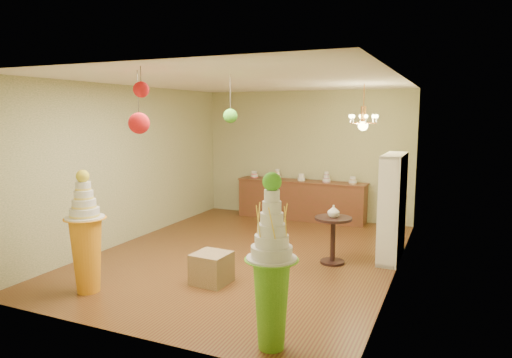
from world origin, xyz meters
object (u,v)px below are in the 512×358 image
at_px(pedestal_green, 271,280).
at_px(round_table, 333,234).
at_px(pedestal_orange, 86,244).
at_px(sideboard, 301,199).

bearing_deg(pedestal_green, round_table, 91.94).
bearing_deg(pedestal_orange, round_table, 42.45).
bearing_deg(sideboard, pedestal_orange, -103.84).
relative_size(pedestal_green, pedestal_orange, 1.10).
height_order(pedestal_green, round_table, pedestal_green).
height_order(pedestal_green, pedestal_orange, pedestal_green).
distance_m(pedestal_green, pedestal_orange, 2.95).
bearing_deg(pedestal_green, sideboard, 105.23).
height_order(pedestal_orange, sideboard, pedestal_orange).
distance_m(pedestal_green, round_table, 3.00).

